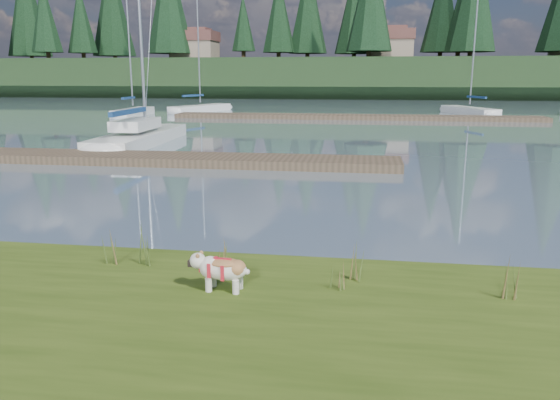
# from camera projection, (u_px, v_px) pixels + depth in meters

# --- Properties ---
(ground) EXTENTS (200.00, 200.00, 0.00)m
(ground) POSITION_uv_depth(u_px,v_px,m) (326.00, 119.00, 39.18)
(ground) COLOR gray
(ground) RESTS_ON ground
(ridge) EXTENTS (200.00, 20.00, 5.00)m
(ridge) POSITION_uv_depth(u_px,v_px,m) (347.00, 79.00, 80.04)
(ridge) COLOR black
(ridge) RESTS_ON ground
(bulldog) EXTENTS (0.81, 0.37, 0.48)m
(bulldog) POSITION_uv_depth(u_px,v_px,m) (222.00, 268.00, 7.10)
(bulldog) COLOR silver
(bulldog) RESTS_ON bank
(sailboat_main) EXTENTS (2.25, 9.54, 13.56)m
(sailboat_main) POSITION_uv_depth(u_px,v_px,m) (146.00, 133.00, 25.47)
(sailboat_main) COLOR silver
(sailboat_main) RESTS_ON ground
(dock_near) EXTENTS (16.00, 2.00, 0.30)m
(dock_near) POSITION_uv_depth(u_px,v_px,m) (174.00, 159.00, 19.51)
(dock_near) COLOR #4C3D2C
(dock_near) RESTS_ON ground
(dock_far) EXTENTS (26.00, 2.20, 0.30)m
(dock_far) POSITION_uv_depth(u_px,v_px,m) (354.00, 117.00, 38.85)
(dock_far) COLOR #4C3D2C
(dock_far) RESTS_ON ground
(sailboat_bg_0) EXTENTS (1.53, 6.64, 9.73)m
(sailboat_bg_0) POSITION_uv_depth(u_px,v_px,m) (136.00, 111.00, 42.26)
(sailboat_bg_0) COLOR silver
(sailboat_bg_0) RESTS_ON ground
(sailboat_bg_1) EXTENTS (4.17, 7.66, 11.43)m
(sailboat_bg_1) POSITION_uv_depth(u_px,v_px,m) (205.00, 108.00, 46.95)
(sailboat_bg_1) COLOR silver
(sailboat_bg_1) RESTS_ON ground
(sailboat_bg_3) EXTENTS (3.99, 7.43, 10.94)m
(sailboat_bg_3) POSITION_uv_depth(u_px,v_px,m) (465.00, 110.00, 43.99)
(sailboat_bg_3) COLOR silver
(sailboat_bg_3) RESTS_ON ground
(weed_0) EXTENTS (0.17, 0.14, 0.67)m
(weed_0) POSITION_uv_depth(u_px,v_px,m) (144.00, 247.00, 8.06)
(weed_0) COLOR #475B23
(weed_0) RESTS_ON bank
(weed_1) EXTENTS (0.17, 0.14, 0.48)m
(weed_1) POSITION_uv_depth(u_px,v_px,m) (222.00, 255.00, 7.92)
(weed_1) COLOR #475B23
(weed_1) RESTS_ON bank
(weed_2) EXTENTS (0.17, 0.14, 0.68)m
(weed_2) POSITION_uv_depth(u_px,v_px,m) (355.00, 260.00, 7.46)
(weed_2) COLOR #475B23
(weed_2) RESTS_ON bank
(weed_3) EXTENTS (0.17, 0.14, 0.55)m
(weed_3) POSITION_uv_depth(u_px,v_px,m) (110.00, 249.00, 8.11)
(weed_3) COLOR #475B23
(weed_3) RESTS_ON bank
(weed_4) EXTENTS (0.17, 0.14, 0.40)m
(weed_4) POSITION_uv_depth(u_px,v_px,m) (339.00, 277.00, 7.16)
(weed_4) COLOR #475B23
(weed_4) RESTS_ON bank
(weed_5) EXTENTS (0.17, 0.14, 0.63)m
(weed_5) POSITION_uv_depth(u_px,v_px,m) (511.00, 280.00, 6.79)
(weed_5) COLOR #475B23
(weed_5) RESTS_ON bank
(mud_lip) EXTENTS (60.00, 0.50, 0.14)m
(mud_lip) POSITION_uv_depth(u_px,v_px,m) (190.00, 269.00, 8.73)
(mud_lip) COLOR #33281C
(mud_lip) RESTS_ON ground
(conifer_1) EXTENTS (4.40, 4.40, 11.30)m
(conifer_1) POSITION_uv_depth(u_px,v_px,m) (81.00, 19.00, 82.03)
(conifer_1) COLOR #382619
(conifer_1) RESTS_ON ridge
(conifer_3) EXTENTS (4.84, 4.84, 12.25)m
(conifer_3) POSITION_uv_depth(u_px,v_px,m) (279.00, 13.00, 78.47)
(conifer_3) COLOR #382619
(conifer_3) RESTS_ON ridge
(conifer_5) EXTENTS (3.96, 3.96, 10.35)m
(conifer_5) POSITION_uv_depth(u_px,v_px,m) (460.00, 15.00, 73.06)
(conifer_5) COLOR #382619
(conifer_5) RESTS_ON ridge
(house_0) EXTENTS (6.30, 5.30, 4.65)m
(house_0) POSITION_uv_depth(u_px,v_px,m) (195.00, 45.00, 79.31)
(house_0) COLOR gray
(house_0) RESTS_ON ridge
(house_1) EXTENTS (6.30, 5.30, 4.65)m
(house_1) POSITION_uv_depth(u_px,v_px,m) (391.00, 44.00, 76.14)
(house_1) COLOR gray
(house_1) RESTS_ON ridge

